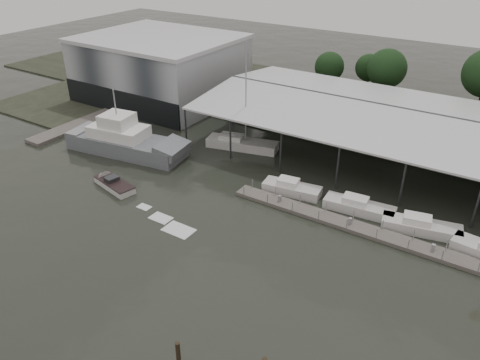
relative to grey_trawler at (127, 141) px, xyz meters
The scene contains 13 objects.
ground 20.25m from the grey_trawler, 31.43° to the right, with size 200.00×200.00×0.00m, color #242820.
land_strip_far 35.91m from the grey_trawler, 61.30° to the left, with size 140.00×30.00×0.30m.
land_strip_west 30.00m from the grey_trawler, 139.47° to the left, with size 20.00×40.00×0.30m.
storage_warehouse 22.51m from the grey_trawler, 119.02° to the left, with size 24.50×20.50×10.50m.
covered_boat_shed 38.70m from the grey_trawler, 27.04° to the left, with size 58.24×24.00×6.96m.
trawler_dock 13.30m from the grey_trawler, 164.80° to the left, with size 3.00×18.00×0.50m.
floating_dock 32.26m from the grey_trawler, ahead, with size 28.00×2.00×1.40m.
grey_trawler is the anchor object (origin of this frame).
white_sailboat 15.16m from the grey_trawler, 37.86° to the left, with size 9.95×4.88×14.64m.
speedboat_underway 9.21m from the grey_trawler, 56.28° to the right, with size 17.30×5.60×2.00m.
moored_cruiser_0 23.33m from the grey_trawler, ahead, with size 6.75×3.11×1.70m.
moored_cruiser_1 31.07m from the grey_trawler, ahead, with size 7.54×2.88×1.70m.
moored_cruiser_2 37.46m from the grey_trawler, ahead, with size 7.80×3.71×1.70m.
Camera 1 is at (25.89, -28.57, 26.76)m, focal length 35.00 mm.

